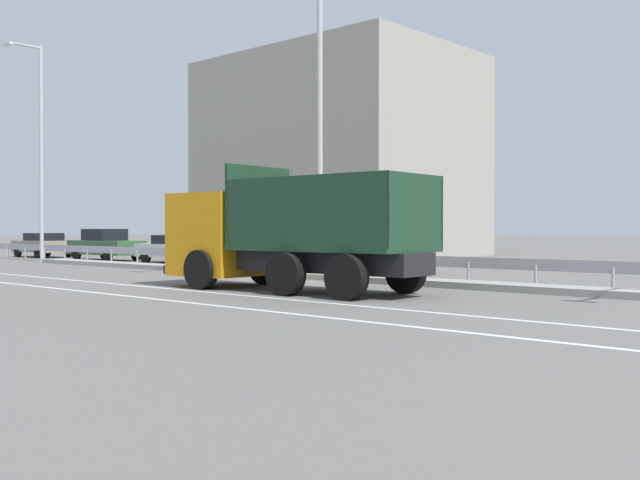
{
  "coord_description": "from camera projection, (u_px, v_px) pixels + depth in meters",
  "views": [
    {
      "loc": [
        15.62,
        -15.82,
        1.6
      ],
      "look_at": [
        1.35,
        -0.19,
        1.28
      ],
      "focal_mm": 42.0,
      "sensor_mm": 36.0,
      "label": 1
    }
  ],
  "objects": [
    {
      "name": "lane_strip_1",
      "position": [
        177.0,
        301.0,
        16.4
      ],
      "size": [
        63.47,
        0.16,
        0.01
      ],
      "primitive_type": "cube",
      "color": "silver",
      "rests_on": "ground_plane"
    },
    {
      "name": "median_road_sign",
      "position": [
        278.0,
        238.0,
        25.04
      ],
      "size": [
        0.73,
        0.16,
        2.46
      ],
      "color": "white",
      "rests_on": "ground_plane"
    },
    {
      "name": "parked_car_3",
      "position": [
        266.0,
        251.0,
        29.98
      ],
      "size": [
        4.86,
        2.17,
        1.31
      ],
      "rotation": [
        0.0,
        0.0,
        1.65
      ],
      "color": "#B27A14",
      "rests_on": "ground_plane"
    },
    {
      "name": "ground_plane",
      "position": [
        291.0,
        282.0,
        22.24
      ],
      "size": [
        320.0,
        320.0,
        0.0
      ],
      "primitive_type": "plane",
      "color": "#605E5B"
    },
    {
      "name": "parked_car_4",
      "position": [
        365.0,
        255.0,
        26.16
      ],
      "size": [
        4.76,
        2.16,
        1.3
      ],
      "rotation": [
        0.0,
        0.0,
        1.62
      ],
      "color": "#B27A14",
      "rests_on": "ground_plane"
    },
    {
      "name": "median_guardrail",
      "position": [
        357.0,
        260.0,
        24.52
      ],
      "size": [
        63.47,
        0.09,
        0.78
      ],
      "color": "#9EA0A5",
      "rests_on": "ground_plane"
    },
    {
      "name": "street_lamp_1",
      "position": [
        316.0,
        99.0,
        23.56
      ],
      "size": [
        0.7,
        2.41,
        10.31
      ],
      "color": "#ADADB2",
      "rests_on": "ground_plane"
    },
    {
      "name": "lane_strip_0",
      "position": [
        244.0,
        295.0,
        17.85
      ],
      "size": [
        63.47,
        0.16,
        0.01
      ],
      "primitive_type": "cube",
      "color": "silver",
      "rests_on": "ground_plane"
    },
    {
      "name": "background_building_0",
      "position": [
        338.0,
        158.0,
        46.06
      ],
      "size": [
        15.14,
        11.37,
        11.96
      ],
      "primitive_type": "cube",
      "color": "gray",
      "rests_on": "ground_plane"
    },
    {
      "name": "dump_truck",
      "position": [
        266.0,
        240.0,
        19.83
      ],
      "size": [
        7.62,
        3.05,
        3.27
      ],
      "rotation": [
        0.0,
        0.0,
        1.62
      ],
      "color": "orange",
      "rests_on": "ground_plane"
    },
    {
      "name": "parked_car_2",
      "position": [
        180.0,
        249.0,
        34.31
      ],
      "size": [
        4.64,
        2.04,
        1.31
      ],
      "rotation": [
        0.0,
        0.0,
        -1.55
      ],
      "color": "silver",
      "rests_on": "ground_plane"
    },
    {
      "name": "street_lamp_0",
      "position": [
        39.0,
        144.0,
        36.24
      ],
      "size": [
        0.7,
        1.8,
        10.51
      ],
      "color": "#ADADB2",
      "rests_on": "ground_plane"
    },
    {
      "name": "median_island",
      "position": [
        329.0,
        277.0,
        23.5
      ],
      "size": [
        34.91,
        1.1,
        0.18
      ],
      "primitive_type": "cube",
      "color": "gray",
      "rests_on": "ground_plane"
    },
    {
      "name": "parked_car_0",
      "position": [
        43.0,
        245.0,
        41.98
      ],
      "size": [
        3.83,
        1.97,
        1.36
      ],
      "rotation": [
        0.0,
        0.0,
        1.57
      ],
      "color": "gray",
      "rests_on": "ground_plane"
    },
    {
      "name": "parked_car_1",
      "position": [
        106.0,
        245.0,
        37.82
      ],
      "size": [
        4.64,
        1.87,
        1.59
      ],
      "rotation": [
        0.0,
        0.0,
        -1.56
      ],
      "color": "#335B33",
      "rests_on": "ground_plane"
    }
  ]
}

